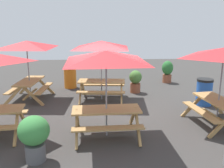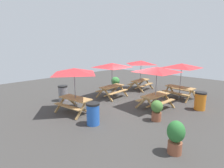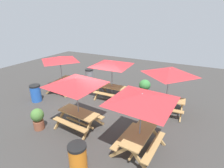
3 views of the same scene
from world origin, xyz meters
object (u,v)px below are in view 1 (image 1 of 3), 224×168
picnic_table_0 (106,63)px  potted_plant_0 (135,81)px  picnic_table_3 (101,49)px  potted_plant_2 (34,135)px  picnic_table_1 (27,49)px  potted_plant_1 (167,71)px  trash_bin_orange (70,77)px  picnic_table_4 (223,59)px  trash_bin_blue (204,92)px

picnic_table_0 → potted_plant_0: 4.62m
picnic_table_3 → potted_plant_2: (1.53, 4.40, -1.37)m
picnic_table_0 → potted_plant_2: size_ratio=2.70×
picnic_table_1 → potted_plant_1: 6.76m
trash_bin_orange → potted_plant_2: potted_plant_2 is taller
potted_plant_2 → potted_plant_1: bearing=-124.7°
picnic_table_3 → picnic_table_4: (-3.39, 2.68, 0.00)m
trash_bin_blue → potted_plant_0: size_ratio=1.01×
potted_plant_2 → picnic_table_4: bearing=-160.7°
picnic_table_3 → potted_plant_0: picnic_table_3 is taller
trash_bin_orange → potted_plant_2: (0.11, 6.28, 0.12)m
picnic_table_0 → picnic_table_4: (-3.31, -0.55, 0.00)m
picnic_table_0 → potted_plant_2: (1.61, 1.17, -1.37)m
picnic_table_4 → picnic_table_0: bearing=-88.1°
picnic_table_1 → picnic_table_3: same height
trash_bin_blue → trash_bin_orange: (5.16, -2.76, 0.00)m
potted_plant_0 → picnic_table_1: bearing=9.8°
trash_bin_blue → potted_plant_1: (0.41, -3.51, 0.11)m
picnic_table_1 → picnic_table_4: (-6.20, 2.86, 0.00)m
trash_bin_blue → potted_plant_0: 2.89m
picnic_table_1 → trash_bin_blue: (-6.55, 1.05, -1.49)m
trash_bin_blue → trash_bin_orange: 5.85m
picnic_table_4 → potted_plant_0: (1.92, -3.60, -1.46)m
picnic_table_3 → trash_bin_orange: 2.79m
picnic_table_1 → picnic_table_3: size_ratio=1.00×
picnic_table_0 → potted_plant_1: 6.85m
potted_plant_0 → potted_plant_1: bearing=-137.4°
picnic_table_0 → picnic_table_3: bearing=-91.0°
picnic_table_3 → trash_bin_orange: size_ratio=2.88×
trash_bin_orange → picnic_table_3: bearing=127.1°
picnic_table_0 → picnic_table_1: (2.89, -3.41, 0.00)m
potted_plant_2 → picnic_table_0: bearing=-143.9°
trash_bin_blue → potted_plant_1: size_ratio=0.89×
picnic_table_0 → potted_plant_0: picnic_table_0 is taller
potted_plant_2 → picnic_table_1: bearing=-74.3°
picnic_table_0 → picnic_table_3: size_ratio=1.00×
picnic_table_0 → picnic_table_3: 3.23m
picnic_table_3 → potted_plant_2: bearing=75.7°
picnic_table_0 → picnic_table_1: size_ratio=1.00×
trash_bin_orange → picnic_table_0: bearing=106.3°
picnic_table_3 → potted_plant_0: 2.27m
picnic_table_4 → potted_plant_1: bearing=173.0°
potted_plant_0 → trash_bin_orange: bearing=-18.4°
picnic_table_4 → potted_plant_2: 5.39m
picnic_table_4 → trash_bin_orange: 6.80m
potted_plant_0 → picnic_table_0: bearing=71.4°
picnic_table_4 → potted_plant_0: bearing=-159.5°
potted_plant_1 → potted_plant_2: bearing=55.3°
picnic_table_0 → trash_bin_orange: (1.50, -5.11, -1.49)m
picnic_table_0 → picnic_table_1: same height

